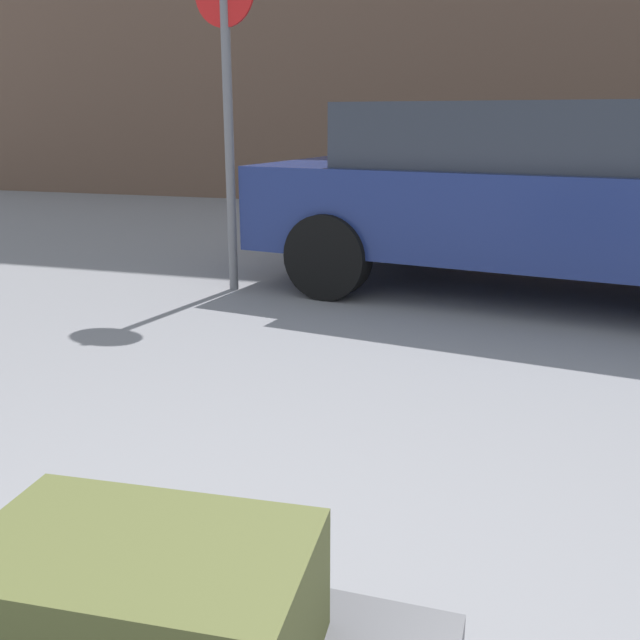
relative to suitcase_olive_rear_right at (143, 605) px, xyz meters
The scene contains 3 objects.
suitcase_olive_rear_right is the anchor object (origin of this frame).
parked_car 4.73m from the suitcase_olive_rear_right, 82.35° to the left, with size 4.52×2.42×1.42m.
no_parking_sign 4.52m from the suitcase_olive_rear_right, 111.77° to the left, with size 0.50×0.10×2.43m.
Camera 1 is at (0.64, -0.89, 1.32)m, focal length 39.78 mm.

